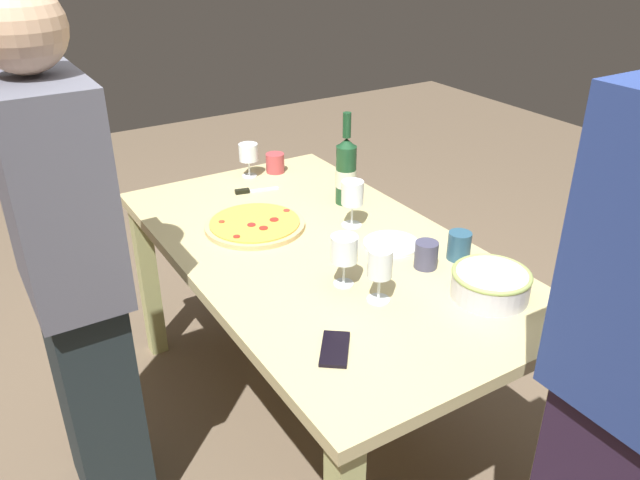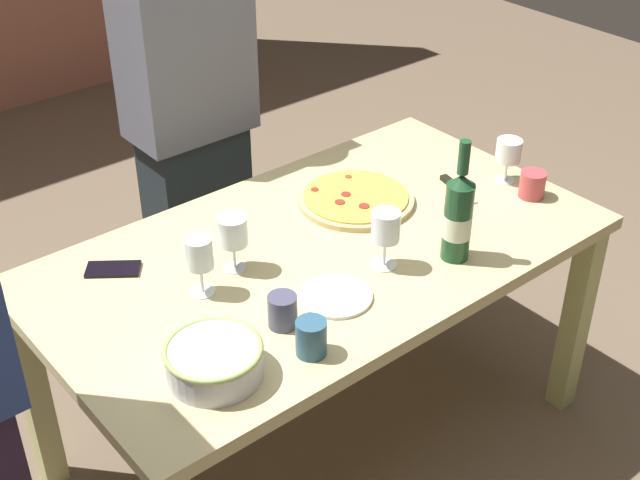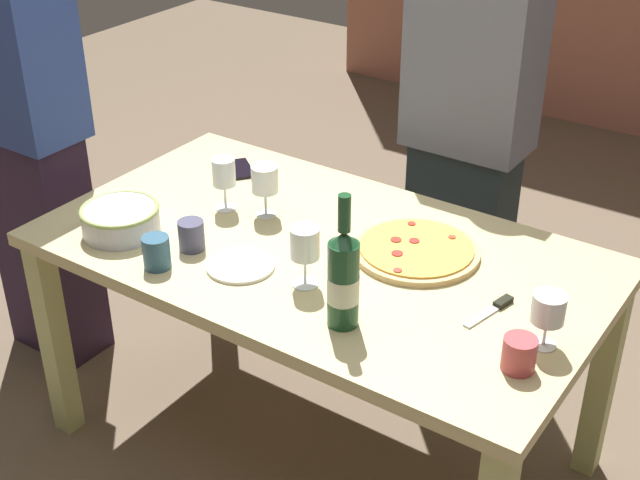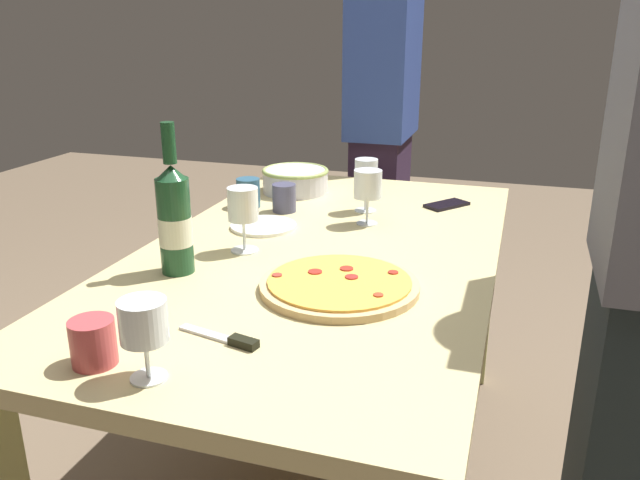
# 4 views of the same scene
# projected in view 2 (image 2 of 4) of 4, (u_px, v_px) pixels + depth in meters

# --- Properties ---
(ground_plane) EXTENTS (8.00, 8.00, 0.00)m
(ground_plane) POSITION_uv_depth(u_px,v_px,m) (320.00, 437.00, 2.85)
(ground_plane) COLOR brown
(dining_table) EXTENTS (1.60, 0.90, 0.75)m
(dining_table) POSITION_uv_depth(u_px,v_px,m) (320.00, 274.00, 2.50)
(dining_table) COLOR #C8B97F
(dining_table) RESTS_ON ground
(pizza) EXTENTS (0.36, 0.36, 0.03)m
(pizza) POSITION_uv_depth(u_px,v_px,m) (356.00, 199.00, 2.65)
(pizza) COLOR tan
(pizza) RESTS_ON dining_table
(serving_bowl) EXTENTS (0.23, 0.23, 0.08)m
(serving_bowl) POSITION_uv_depth(u_px,v_px,m) (214.00, 360.00, 1.97)
(serving_bowl) COLOR silver
(serving_bowl) RESTS_ON dining_table
(wine_bottle) EXTENTS (0.08, 0.08, 0.36)m
(wine_bottle) POSITION_uv_depth(u_px,v_px,m) (458.00, 216.00, 2.33)
(wine_bottle) COLOR #1A4627
(wine_bottle) RESTS_ON dining_table
(wine_glass_near_pizza) EXTENTS (0.08, 0.08, 0.16)m
(wine_glass_near_pizza) POSITION_uv_depth(u_px,v_px,m) (233.00, 233.00, 2.30)
(wine_glass_near_pizza) COLOR white
(wine_glass_near_pizza) RESTS_ON dining_table
(wine_glass_by_bottle) EXTENTS (0.08, 0.08, 0.14)m
(wine_glass_by_bottle) POSITION_uv_depth(u_px,v_px,m) (509.00, 152.00, 2.71)
(wine_glass_by_bottle) COLOR white
(wine_glass_by_bottle) RESTS_ON dining_table
(wine_glass_far_left) EXTENTS (0.08, 0.08, 0.17)m
(wine_glass_far_left) POSITION_uv_depth(u_px,v_px,m) (386.00, 229.00, 2.31)
(wine_glass_far_left) COLOR white
(wine_glass_far_left) RESTS_ON dining_table
(wine_glass_far_right) EXTENTS (0.07, 0.07, 0.17)m
(wine_glass_far_right) POSITION_uv_depth(u_px,v_px,m) (199.00, 255.00, 2.20)
(wine_glass_far_right) COLOR white
(wine_glass_far_right) RESTS_ON dining_table
(cup_amber) EXTENTS (0.07, 0.07, 0.09)m
(cup_amber) POSITION_uv_depth(u_px,v_px,m) (283.00, 311.00, 2.13)
(cup_amber) COLOR #44445F
(cup_amber) RESTS_ON dining_table
(cup_ceramic) EXTENTS (0.07, 0.07, 0.09)m
(cup_ceramic) POSITION_uv_depth(u_px,v_px,m) (311.00, 338.00, 2.04)
(cup_ceramic) COLOR #2C5570
(cup_ceramic) RESTS_ON dining_table
(cup_spare) EXTENTS (0.08, 0.08, 0.08)m
(cup_spare) POSITION_uv_depth(u_px,v_px,m) (532.00, 184.00, 2.66)
(cup_spare) COLOR #BA4348
(cup_spare) RESTS_ON dining_table
(side_plate) EXTENTS (0.19, 0.19, 0.01)m
(side_plate) POSITION_uv_depth(u_px,v_px,m) (336.00, 296.00, 2.24)
(side_plate) COLOR white
(side_plate) RESTS_ON dining_table
(cell_phone) EXTENTS (0.16, 0.14, 0.01)m
(cell_phone) POSITION_uv_depth(u_px,v_px,m) (113.00, 269.00, 2.35)
(cell_phone) COLOR black
(cell_phone) RESTS_ON dining_table
(pizza_knife) EXTENTS (0.06, 0.18, 0.02)m
(pizza_knife) POSITION_uv_depth(u_px,v_px,m) (454.00, 186.00, 2.73)
(pizza_knife) COLOR silver
(pizza_knife) RESTS_ON dining_table
(person_host) EXTENTS (0.41, 0.24, 1.62)m
(person_host) POSITION_uv_depth(u_px,v_px,m) (191.00, 125.00, 2.95)
(person_host) COLOR #1F292D
(person_host) RESTS_ON ground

